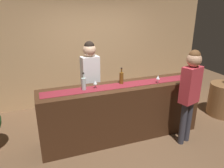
{
  "coord_description": "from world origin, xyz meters",
  "views": [
    {
      "loc": [
        -1.39,
        -3.28,
        2.37
      ],
      "look_at": [
        -0.2,
        0.0,
        1.1
      ],
      "focal_mm": 34.16,
      "sensor_mm": 36.0,
      "label": 1
    }
  ],
  "objects_px": {
    "bartender": "(90,75)",
    "wine_bottle_amber": "(121,78)",
    "wine_glass_mid_counter": "(95,82)",
    "wine_bottle_clear": "(84,84)",
    "customer_sipping": "(190,88)",
    "round_side_table": "(224,99)",
    "wine_glass_near_customer": "(158,78)"
  },
  "relations": [
    {
      "from": "wine_bottle_amber",
      "to": "wine_glass_near_customer",
      "type": "bearing_deg",
      "value": -16.73
    },
    {
      "from": "wine_glass_mid_counter",
      "to": "wine_bottle_clear",
      "type": "bearing_deg",
      "value": -177.38
    },
    {
      "from": "customer_sipping",
      "to": "round_side_table",
      "type": "height_order",
      "value": "customer_sipping"
    },
    {
      "from": "wine_glass_near_customer",
      "to": "bartender",
      "type": "xyz_separation_m",
      "value": [
        -1.1,
        0.69,
        -0.05
      ]
    },
    {
      "from": "wine_glass_mid_counter",
      "to": "customer_sipping",
      "type": "bearing_deg",
      "value": -21.55
    },
    {
      "from": "round_side_table",
      "to": "wine_glass_mid_counter",
      "type": "bearing_deg",
      "value": -179.97
    },
    {
      "from": "wine_glass_mid_counter",
      "to": "bartender",
      "type": "xyz_separation_m",
      "value": [
        0.06,
        0.55,
        -0.05
      ]
    },
    {
      "from": "wine_bottle_amber",
      "to": "wine_glass_mid_counter",
      "type": "bearing_deg",
      "value": -173.28
    },
    {
      "from": "wine_glass_near_customer",
      "to": "bartender",
      "type": "relative_size",
      "value": 0.08
    },
    {
      "from": "wine_bottle_clear",
      "to": "round_side_table",
      "type": "bearing_deg",
      "value": 0.19
    },
    {
      "from": "round_side_table",
      "to": "wine_glass_near_customer",
      "type": "bearing_deg",
      "value": -175.9
    },
    {
      "from": "wine_bottle_clear",
      "to": "customer_sipping",
      "type": "height_order",
      "value": "customer_sipping"
    },
    {
      "from": "wine_bottle_amber",
      "to": "bartender",
      "type": "height_order",
      "value": "bartender"
    },
    {
      "from": "bartender",
      "to": "wine_glass_near_customer",
      "type": "bearing_deg",
      "value": 141.62
    },
    {
      "from": "wine_bottle_clear",
      "to": "round_side_table",
      "type": "relative_size",
      "value": 0.41
    },
    {
      "from": "wine_glass_near_customer",
      "to": "bartender",
      "type": "distance_m",
      "value": 1.29
    },
    {
      "from": "bartender",
      "to": "customer_sipping",
      "type": "distance_m",
      "value": 1.85
    },
    {
      "from": "wine_bottle_clear",
      "to": "bartender",
      "type": "distance_m",
      "value": 0.62
    },
    {
      "from": "wine_bottle_amber",
      "to": "round_side_table",
      "type": "bearing_deg",
      "value": -1.32
    },
    {
      "from": "wine_glass_mid_counter",
      "to": "round_side_table",
      "type": "height_order",
      "value": "wine_glass_mid_counter"
    },
    {
      "from": "round_side_table",
      "to": "wine_bottle_amber",
      "type": "bearing_deg",
      "value": 178.68
    },
    {
      "from": "bartender",
      "to": "round_side_table",
      "type": "xyz_separation_m",
      "value": [
        2.98,
        -0.55,
        -0.74
      ]
    },
    {
      "from": "wine_bottle_clear",
      "to": "customer_sipping",
      "type": "relative_size",
      "value": 0.18
    },
    {
      "from": "wine_glass_mid_counter",
      "to": "bartender",
      "type": "distance_m",
      "value": 0.56
    },
    {
      "from": "wine_bottle_clear",
      "to": "wine_glass_near_customer",
      "type": "bearing_deg",
      "value": -5.26
    },
    {
      "from": "wine_glass_mid_counter",
      "to": "wine_glass_near_customer",
      "type": "bearing_deg",
      "value": -6.61
    },
    {
      "from": "wine_bottle_amber",
      "to": "wine_glass_mid_counter",
      "type": "relative_size",
      "value": 2.1
    },
    {
      "from": "wine_bottle_clear",
      "to": "round_side_table",
      "type": "xyz_separation_m",
      "value": [
        3.24,
        0.01,
        -0.79
      ]
    },
    {
      "from": "wine_bottle_clear",
      "to": "wine_bottle_amber",
      "type": "relative_size",
      "value": 1.0
    },
    {
      "from": "bartender",
      "to": "wine_bottle_amber",
      "type": "bearing_deg",
      "value": 126.19
    },
    {
      "from": "bartender",
      "to": "customer_sipping",
      "type": "xyz_separation_m",
      "value": [
        1.45,
        -1.15,
        -0.04
      ]
    },
    {
      "from": "wine_glass_mid_counter",
      "to": "customer_sipping",
      "type": "relative_size",
      "value": 0.08
    }
  ]
}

